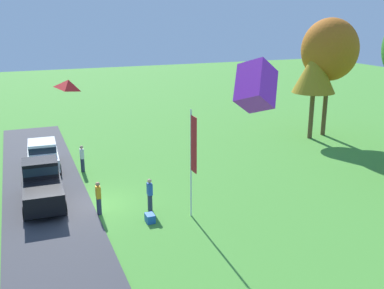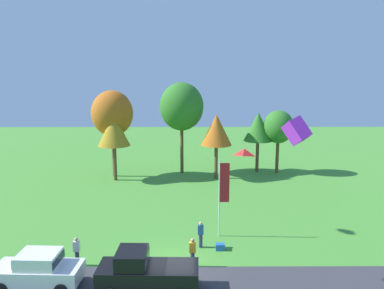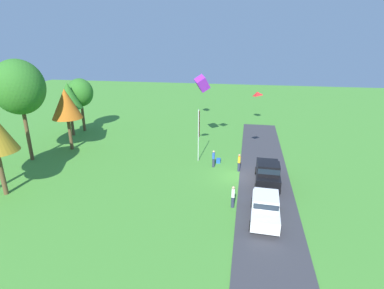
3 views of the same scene
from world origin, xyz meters
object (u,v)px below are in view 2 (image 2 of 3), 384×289
Objects in this scene: tree_center_back at (112,114)px; kite_diamond_mid_center at (244,152)px; car_sedan_far_end at (38,268)px; tree_far_right at (114,130)px; tree_left_of_center at (216,130)px; cooler_box at (220,247)px; person_on_lawn at (201,234)px; tree_lone_near at (182,107)px; tree_right_of_center at (278,127)px; person_watching_sky at (193,252)px; car_pickup_near_entrance at (144,271)px; person_beside_suv at (77,251)px; kite_box_low_drifter at (297,131)px; tree_far_left at (258,127)px; flag_banner at (223,188)px.

tree_center_back is 23.70m from kite_diamond_mid_center.
tree_far_right is at bearing 90.11° from car_sedan_far_end.
cooler_box is (-0.90, -16.72, -4.96)m from tree_left_of_center.
person_on_lawn is 3.05× the size of cooler_box.
tree_right_of_center is (10.69, 0.12, -2.27)m from tree_lone_near.
tree_center_back reaches higher than person_watching_sky.
person_beside_suv is (-4.17, 2.66, -0.23)m from car_pickup_near_entrance.
car_pickup_near_entrance is 3.40× the size of kite_box_low_drifter.
tree_left_of_center reaches higher than person_beside_suv.
tree_far_left reaches higher than car_pickup_near_entrance.
cooler_box is at bearing -93.08° from tree_left_of_center.
tree_far_left is at bearing 6.46° from tree_center_back.
kite_box_low_drifter is at bearing 24.31° from car_sedan_far_end.
tree_left_of_center is at bearing 76.63° from car_pickup_near_entrance.
tree_center_back is at bearing 91.20° from car_sedan_far_end.
car_sedan_far_end is at bearing -119.65° from person_beside_suv.
tree_left_of_center is at bearing 63.26° from car_sedan_far_end.
tree_lone_near reaches higher than kite_box_low_drifter.
cooler_box is at bearing -98.30° from flag_banner.
flag_banner is at bearing -79.74° from tree_lone_near.
tree_center_back is at bearing 104.89° from car_pickup_near_entrance.
kite_box_low_drifter reaches higher than person_watching_sky.
tree_right_of_center is at bearing 9.78° from tree_far_right.
tree_far_right is 1.30× the size of flag_banner.
person_on_lawn and person_beside_suv have the same top height.
kite_box_low_drifter is at bearing 53.90° from kite_diamond_mid_center.
tree_far_right is at bearing 137.50° from kite_box_low_drifter.
flag_banner is 6.15m from kite_box_low_drifter.
person_beside_suv is at bearing -162.34° from person_on_lawn.
flag_banner is 6.52m from kite_diamond_mid_center.
cooler_box is 7.56m from kite_diamond_mid_center.
flag_banner is (9.91, 6.23, 2.35)m from car_sedan_far_end.
kite_diamond_mid_center reaches higher than person_beside_suv.
tree_center_back is at bearing 135.15° from kite_box_low_drifter.
kite_box_low_drifter is at bearing -99.50° from tree_right_of_center.
tree_lone_near is (1.40, 23.56, 6.31)m from car_pickup_near_entrance.
tree_lone_near is 10.93m from tree_right_of_center.
tree_right_of_center reaches higher than tree_far_right.
tree_left_of_center is at bearing 63.62° from person_beside_suv.
tree_center_back is (-0.46, 21.81, 5.77)m from car_sedan_far_end.
tree_lone_near is at bearing 100.26° from flag_banner.
tree_far_right is 22.18m from kite_diamond_mid_center.
car_pickup_near_entrance is 26.29m from tree_far_left.
tree_center_back is (-1.73, 19.57, 5.94)m from person_beside_suv.
kite_box_low_drifter reaches higher than kite_diamond_mid_center.
tree_lone_near reaches higher than tree_far_right.
tree_lone_near is at bearing 86.60° from car_pickup_near_entrance.
person_watching_sky and person_beside_suv have the same top height.
car_sedan_far_end is at bearing -147.87° from flag_banner.
kite_box_low_drifter is at bearing -42.50° from tree_far_right.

